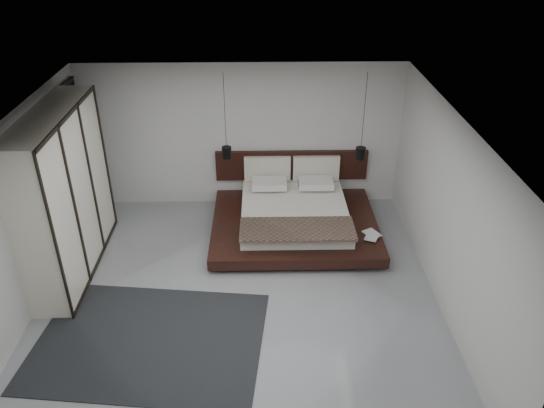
{
  "coord_description": "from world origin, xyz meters",
  "views": [
    {
      "loc": [
        0.37,
        -6.34,
        5.24
      ],
      "look_at": [
        0.53,
        1.2,
        0.94
      ],
      "focal_mm": 35.0,
      "sensor_mm": 36.0,
      "label": 1
    }
  ],
  "objects_px": {
    "lattice_screen": "(78,154)",
    "wardrobe": "(64,195)",
    "bed": "(294,216)",
    "pendant_left": "(227,152)",
    "pendant_right": "(361,153)",
    "rug": "(150,340)"
  },
  "relations": [
    {
      "from": "pendant_left",
      "to": "wardrobe",
      "type": "relative_size",
      "value": 0.58
    },
    {
      "from": "pendant_right",
      "to": "rug",
      "type": "distance_m",
      "value": 4.87
    },
    {
      "from": "pendant_right",
      "to": "rug",
      "type": "bearing_deg",
      "value": -135.52
    },
    {
      "from": "lattice_screen",
      "to": "pendant_right",
      "type": "bearing_deg",
      "value": -0.79
    },
    {
      "from": "pendant_left",
      "to": "pendant_right",
      "type": "xyz_separation_m",
      "value": [
        2.41,
        0.0,
        -0.04
      ]
    },
    {
      "from": "lattice_screen",
      "to": "wardrobe",
      "type": "bearing_deg",
      "value": -80.89
    },
    {
      "from": "bed",
      "to": "rug",
      "type": "height_order",
      "value": "bed"
    },
    {
      "from": "lattice_screen",
      "to": "pendant_left",
      "type": "relative_size",
      "value": 1.67
    },
    {
      "from": "pendant_right",
      "to": "wardrobe",
      "type": "bearing_deg",
      "value": -162.83
    },
    {
      "from": "lattice_screen",
      "to": "rug",
      "type": "height_order",
      "value": "lattice_screen"
    },
    {
      "from": "pendant_left",
      "to": "wardrobe",
      "type": "bearing_deg",
      "value": -148.39
    },
    {
      "from": "bed",
      "to": "pendant_left",
      "type": "relative_size",
      "value": 1.89
    },
    {
      "from": "lattice_screen",
      "to": "wardrobe",
      "type": "height_order",
      "value": "wardrobe"
    },
    {
      "from": "pendant_right",
      "to": "wardrobe",
      "type": "relative_size",
      "value": 0.59
    },
    {
      "from": "lattice_screen",
      "to": "bed",
      "type": "height_order",
      "value": "lattice_screen"
    },
    {
      "from": "pendant_left",
      "to": "pendant_right",
      "type": "height_order",
      "value": "same"
    },
    {
      "from": "rug",
      "to": "bed",
      "type": "bearing_deg",
      "value": 52.69
    },
    {
      "from": "bed",
      "to": "rug",
      "type": "bearing_deg",
      "value": -127.31
    },
    {
      "from": "bed",
      "to": "pendant_left",
      "type": "xyz_separation_m",
      "value": [
        -1.21,
        0.48,
        1.06
      ]
    },
    {
      "from": "pendant_left",
      "to": "bed",
      "type": "bearing_deg",
      "value": -21.6
    },
    {
      "from": "lattice_screen",
      "to": "rug",
      "type": "distance_m",
      "value": 4.0
    },
    {
      "from": "bed",
      "to": "pendant_right",
      "type": "xyz_separation_m",
      "value": [
        1.21,
        0.48,
        1.02
      ]
    }
  ]
}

